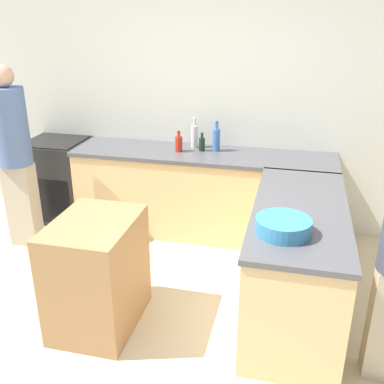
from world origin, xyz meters
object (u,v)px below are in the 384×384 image
Objects in this scene: range_oven at (59,179)px; wine_bottle_dark at (202,144)px; vinegar_bottle_clear at (194,136)px; water_bottle_blue at (216,139)px; mixing_bowl at (283,226)px; person_by_range at (15,152)px; hot_sauce_bottle at (179,143)px; island_table at (97,273)px.

range_oven is 1.72m from wine_bottle_dark.
vinegar_bottle_clear reaches higher than wine_bottle_dark.
water_bottle_blue is at bearing -16.82° from vinegar_bottle_clear.
mixing_bowl reaches higher than range_oven.
mixing_bowl is 2.73m from person_by_range.
wine_bottle_dark is at bearing 23.63° from person_by_range.
wine_bottle_dark is at bearing 1.80° from range_oven.
mixing_bowl is at bearing -32.12° from range_oven.
hot_sauce_bottle is 0.12× the size of person_by_range.
person_by_range is at bearing -151.85° from vinegar_bottle_clear.
hot_sauce_bottle is at bearing 83.40° from island_table.
hot_sauce_bottle reaches higher than range_oven.
wine_bottle_dark is at bearing 76.48° from island_table.
wine_bottle_dark is at bearing 19.08° from hot_sauce_bottle.
hot_sauce_bottle is at bearing -160.92° from wine_bottle_dark.
person_by_range is at bearing -156.37° from wine_bottle_dark.
water_bottle_blue is 0.15m from wine_bottle_dark.
wine_bottle_dark is 0.11× the size of person_by_range.
range_oven is 3.05m from mixing_bowl.
mixing_bowl is (1.32, 0.07, 0.52)m from island_table.
hot_sauce_bottle is at bearing -122.95° from vinegar_bottle_clear.
water_bottle_blue reaches higher than mixing_bowl.
range_oven is at bearing 178.97° from hot_sauce_bottle.
water_bottle_blue is 0.26m from vinegar_bottle_clear.
wine_bottle_dark is at bearing 118.71° from mixing_bowl.
hot_sauce_bottle reaches higher than mixing_bowl.
water_bottle_blue is 1.44× the size of hot_sauce_bottle.
wine_bottle_dark is (-0.14, -0.03, -0.05)m from water_bottle_blue.
hot_sauce_bottle is at bearing 24.31° from person_by_range.
range_oven is at bearing -174.11° from vinegar_bottle_clear.
vinegar_bottle_clear is at bearing 5.89° from range_oven.
mixing_bowl is (2.55, -1.60, 0.50)m from range_oven.
island_table is 1.94m from vinegar_bottle_clear.
island_table is (1.23, -1.67, -0.02)m from range_oven.
wine_bottle_dark is 0.60× the size of vinegar_bottle_clear.
hot_sauce_bottle is at bearing -1.03° from range_oven.
water_bottle_blue is 0.38m from hot_sauce_bottle.
person_by_range is (-1.81, -0.76, -0.04)m from water_bottle_blue.
mixing_bowl reaches higher than island_table.
mixing_bowl is at bearing -19.67° from person_by_range.
vinegar_bottle_clear is (0.31, 1.82, 0.59)m from island_table.
person_by_range is at bearing -157.15° from water_bottle_blue.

